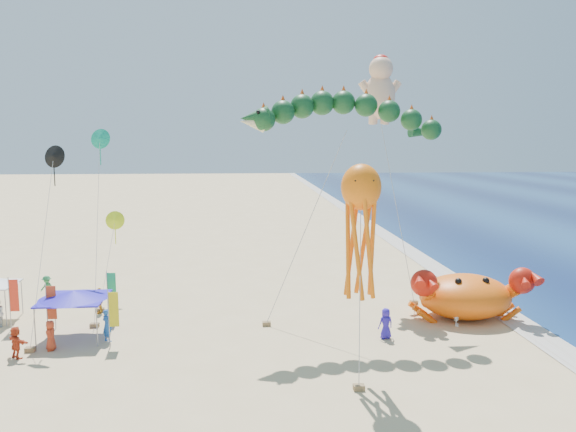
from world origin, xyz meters
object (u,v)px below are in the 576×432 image
object	(u,v)px
dragon_kite	(344,120)
crab_inflatable	(466,295)
cherub_kite	(380,88)
octopus_kite	(361,221)
canopy_blue	(74,295)

from	to	relation	value
dragon_kite	crab_inflatable	bearing A→B (deg)	-0.14
crab_inflatable	dragon_kite	bearing A→B (deg)	179.86
cherub_kite	octopus_kite	world-z (taller)	cherub_kite
dragon_kite	octopus_kite	distance (m)	9.34
crab_inflatable	octopus_kite	bearing A→B (deg)	-136.71
octopus_kite	canopy_blue	size ratio (longest dim) A/B	2.62
dragon_kite	cherub_kite	world-z (taller)	cherub_kite
canopy_blue	dragon_kite	bearing A→B (deg)	5.79
crab_inflatable	dragon_kite	size ratio (longest dim) A/B	0.57
cherub_kite	dragon_kite	bearing A→B (deg)	-119.10
crab_inflatable	canopy_blue	xyz separation A→B (m)	(-23.33, -1.55, 0.94)
crab_inflatable	dragon_kite	distance (m)	13.27
cherub_kite	octopus_kite	xyz separation A→B (m)	(-4.42, -14.80, -7.34)
octopus_kite	canopy_blue	xyz separation A→B (m)	(-14.88, 6.40, -4.95)
crab_inflatable	octopus_kite	xyz separation A→B (m)	(-8.45, -7.96, 5.89)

